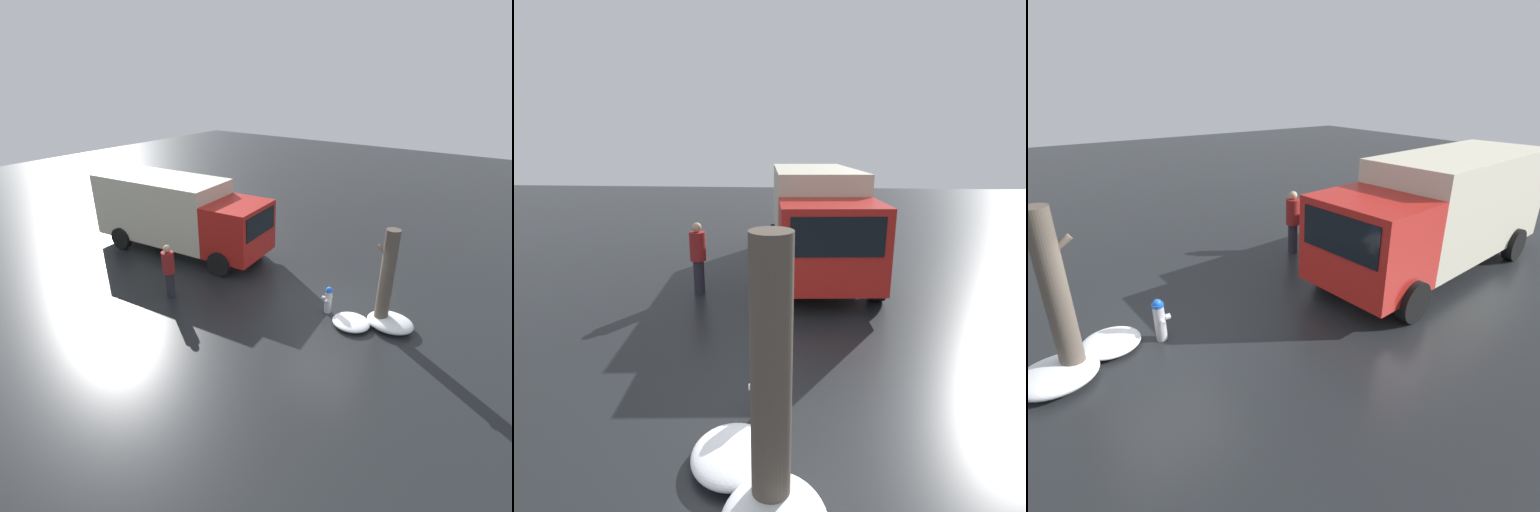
% 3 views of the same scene
% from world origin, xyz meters
% --- Properties ---
extents(ground_plane, '(60.00, 60.00, 0.00)m').
position_xyz_m(ground_plane, '(0.00, 0.00, 0.00)').
color(ground_plane, black).
extents(fire_hydrant, '(0.32, 0.41, 0.87)m').
position_xyz_m(fire_hydrant, '(0.00, -0.00, 0.45)').
color(fire_hydrant, '#B7B7BC').
rests_on(fire_hydrant, ground_plane).
extents(tree_trunk, '(0.59, 0.39, 2.97)m').
position_xyz_m(tree_trunk, '(-1.54, -0.22, 1.49)').
color(tree_trunk, brown).
rests_on(tree_trunk, ground_plane).
extents(delivery_truck, '(7.44, 3.15, 2.92)m').
position_xyz_m(delivery_truck, '(7.11, -0.87, 1.60)').
color(delivery_truck, red).
rests_on(delivery_truck, ground_plane).
extents(pedestrian, '(0.39, 0.39, 1.81)m').
position_xyz_m(pedestrian, '(4.61, 2.08, 0.99)').
color(pedestrian, '#23232D').
rests_on(pedestrian, ground_plane).
extents(snow_pile_curbside, '(1.08, 1.02, 0.23)m').
position_xyz_m(snow_pile_curbside, '(-0.87, 0.27, 0.11)').
color(snow_pile_curbside, white).
rests_on(snow_pile_curbside, ground_plane).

